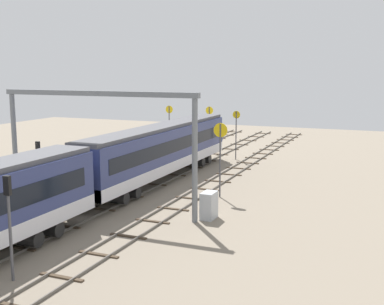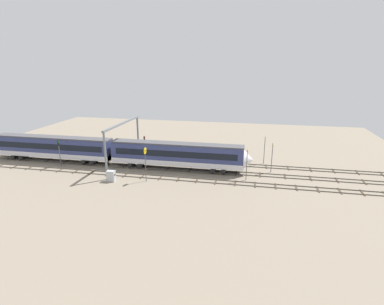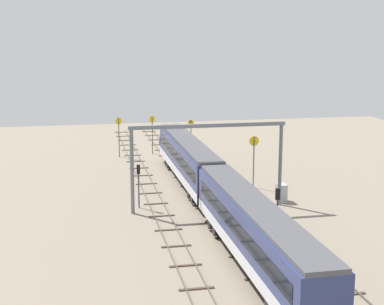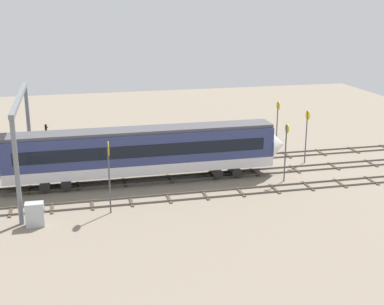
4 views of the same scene
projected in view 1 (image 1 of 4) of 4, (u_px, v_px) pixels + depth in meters
ground_plane at (154, 185)px, 42.29m from camera, size 94.71×94.71×0.00m
track_near_foreground at (205, 189)px, 40.50m from camera, size 78.71×2.40×0.16m
track_with_train at (154, 184)px, 42.27m from camera, size 78.71×2.40×0.16m
track_middle at (107, 179)px, 44.05m from camera, size 78.71×2.40×0.16m
train at (84, 178)px, 32.60m from camera, size 50.40×3.24×4.80m
overhead_gantry at (97, 124)px, 33.61m from camera, size 0.40×15.06×8.31m
speed_sign_near_foreground at (169, 122)px, 59.92m from camera, size 0.14×0.92×5.45m
speed_sign_mid_trackside at (220, 148)px, 37.52m from camera, size 0.14×1.09×5.75m
speed_sign_far_trackside at (209, 122)px, 59.21m from camera, size 0.14×0.94×5.40m
speed_sign_distant_end at (236, 129)px, 53.63m from camera, size 0.14×0.82×5.34m
signal_light_trackside_approach at (39, 160)px, 38.09m from camera, size 0.31×0.32×4.29m
signal_light_trackside_departure at (9, 213)px, 22.49m from camera, size 0.31×0.32×4.99m
relay_cabinet at (209, 205)px, 32.45m from camera, size 1.35×0.84×1.80m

